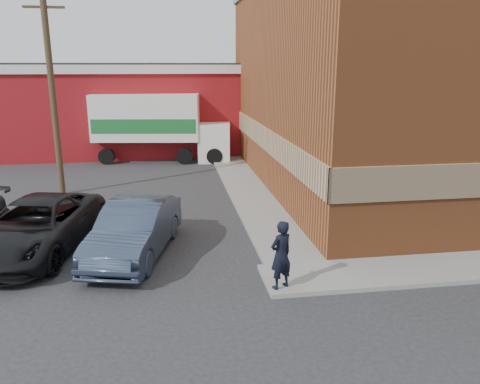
{
  "coord_description": "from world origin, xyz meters",
  "views": [
    {
      "loc": [
        -2.8,
        -11.77,
        5.45
      ],
      "look_at": [
        -0.57,
        2.76,
        1.47
      ],
      "focal_mm": 35.0,
      "sensor_mm": 36.0,
      "label": 1
    }
  ],
  "objects_px": {
    "sedan": "(135,229)",
    "box_truck": "(160,123)",
    "suv_a": "(36,227)",
    "utility_pole": "(51,83)",
    "man": "(281,255)",
    "brick_building": "(412,83)",
    "warehouse": "(118,107)"
  },
  "relations": [
    {
      "from": "warehouse",
      "to": "man",
      "type": "xyz_separation_m",
      "value": [
        5.8,
        -21.44,
        -1.82
      ]
    },
    {
      "from": "sedan",
      "to": "box_truck",
      "type": "height_order",
      "value": "box_truck"
    },
    {
      "from": "brick_building",
      "to": "warehouse",
      "type": "relative_size",
      "value": 1.12
    },
    {
      "from": "brick_building",
      "to": "man",
      "type": "bearing_deg",
      "value": -129.8
    },
    {
      "from": "brick_building",
      "to": "man",
      "type": "xyz_separation_m",
      "value": [
        -8.7,
        -10.44,
        -3.69
      ]
    },
    {
      "from": "suv_a",
      "to": "man",
      "type": "bearing_deg",
      "value": -17.63
    },
    {
      "from": "utility_pole",
      "to": "sedan",
      "type": "relative_size",
      "value": 1.84
    },
    {
      "from": "warehouse",
      "to": "utility_pole",
      "type": "relative_size",
      "value": 1.81
    },
    {
      "from": "warehouse",
      "to": "suv_a",
      "type": "bearing_deg",
      "value": -92.7
    },
    {
      "from": "suv_a",
      "to": "warehouse",
      "type": "bearing_deg",
      "value": 98.66
    },
    {
      "from": "warehouse",
      "to": "box_truck",
      "type": "relative_size",
      "value": 2.01
    },
    {
      "from": "box_truck",
      "to": "suv_a",
      "type": "bearing_deg",
      "value": -96.82
    },
    {
      "from": "man",
      "to": "sedan",
      "type": "height_order",
      "value": "man"
    },
    {
      "from": "brick_building",
      "to": "utility_pole",
      "type": "relative_size",
      "value": 2.03
    },
    {
      "from": "brick_building",
      "to": "box_truck",
      "type": "relative_size",
      "value": 2.25
    },
    {
      "from": "utility_pole",
      "to": "box_truck",
      "type": "xyz_separation_m",
      "value": [
        4.25,
        6.89,
        -2.5
      ]
    },
    {
      "from": "man",
      "to": "suv_a",
      "type": "distance_m",
      "value": 7.59
    },
    {
      "from": "man",
      "to": "suv_a",
      "type": "relative_size",
      "value": 0.3
    },
    {
      "from": "brick_building",
      "to": "warehouse",
      "type": "xyz_separation_m",
      "value": [
        -14.5,
        11.0,
        -1.87
      ]
    },
    {
      "from": "brick_building",
      "to": "sedan",
      "type": "relative_size",
      "value": 3.74
    },
    {
      "from": "warehouse",
      "to": "man",
      "type": "relative_size",
      "value": 9.38
    },
    {
      "from": "man",
      "to": "utility_pole",
      "type": "bearing_deg",
      "value": -82.58
    },
    {
      "from": "warehouse",
      "to": "box_truck",
      "type": "xyz_separation_m",
      "value": [
        2.75,
        -4.11,
        -0.57
      ]
    },
    {
      "from": "sedan",
      "to": "suv_a",
      "type": "xyz_separation_m",
      "value": [
        -2.95,
        0.73,
        -0.01
      ]
    },
    {
      "from": "warehouse",
      "to": "utility_pole",
      "type": "bearing_deg",
      "value": -97.77
    },
    {
      "from": "utility_pole",
      "to": "suv_a",
      "type": "bearing_deg",
      "value": -84.41
    },
    {
      "from": "brick_building",
      "to": "suv_a",
      "type": "relative_size",
      "value": 3.18
    },
    {
      "from": "utility_pole",
      "to": "warehouse",
      "type": "bearing_deg",
      "value": 82.23
    },
    {
      "from": "utility_pole",
      "to": "box_truck",
      "type": "relative_size",
      "value": 1.11
    },
    {
      "from": "sedan",
      "to": "box_truck",
      "type": "bearing_deg",
      "value": 101.68
    },
    {
      "from": "warehouse",
      "to": "sedan",
      "type": "height_order",
      "value": "warehouse"
    },
    {
      "from": "utility_pole",
      "to": "suv_a",
      "type": "relative_size",
      "value": 1.57
    }
  ]
}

